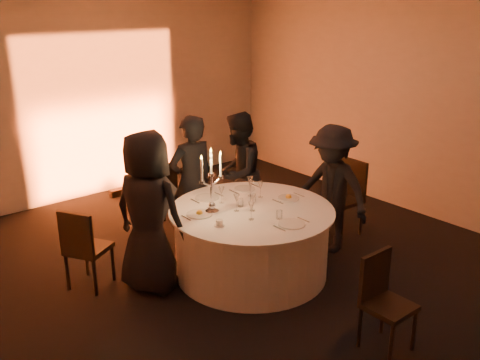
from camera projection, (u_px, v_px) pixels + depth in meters
floor at (251, 272)px, 6.04m from camera, size 7.00×7.00×0.00m
wall_back at (101, 97)px, 8.10m from camera, size 7.00×0.00×7.00m
wall_right at (417, 108)px, 7.36m from camera, size 0.00×7.00×7.00m
uplighter_fixture at (118, 192)px, 8.36m from camera, size 0.25×0.12×0.10m
banquet_table at (252, 241)px, 5.92m from camera, size 1.80×1.80×0.77m
chair_left at (84, 245)px, 5.55m from camera, size 0.54×0.54×0.90m
chair_back_left at (159, 193)px, 6.95m from camera, size 0.45×0.45×0.94m
chair_back_right at (241, 186)px, 7.32m from camera, size 0.53×0.53×0.87m
chair_right at (346, 193)px, 6.89m from camera, size 0.44×0.44×0.98m
chair_front at (383, 296)px, 4.64m from camera, size 0.39×0.39×0.88m
guest_left at (149, 213)px, 5.45m from camera, size 0.83×0.99×1.72m
guest_back_left at (192, 182)px, 6.49m from camera, size 0.62×0.43×1.64m
guest_back_right at (238, 173)px, 6.91m from camera, size 0.97×0.92×1.58m
guest_right at (331, 189)px, 6.36m from camera, size 0.70×1.07×1.56m
plate_left at (199, 213)px, 5.64m from camera, size 0.36×0.28×0.08m
plate_back_left at (207, 198)px, 6.10m from camera, size 0.35×0.27×0.01m
plate_back_right at (245, 189)px, 6.38m from camera, size 0.35×0.25×0.01m
plate_right at (289, 197)px, 6.08m from camera, size 0.36×0.24×0.08m
plate_front at (292, 224)px, 5.40m from camera, size 0.36×0.28×0.01m
coffee_cup at (219, 223)px, 5.36m from camera, size 0.11×0.11×0.07m
candelabra at (212, 190)px, 5.62m from camera, size 0.30×0.14×0.72m
wine_glass_a at (251, 207)px, 5.48m from camera, size 0.07×0.07×0.19m
wine_glass_b at (251, 185)px, 6.12m from camera, size 0.07×0.07×0.19m
wine_glass_c at (253, 199)px, 5.70m from camera, size 0.07×0.07×0.19m
wine_glass_d at (250, 181)px, 6.25m from camera, size 0.07×0.07×0.19m
wine_glass_e at (221, 191)px, 5.91m from camera, size 0.07×0.07×0.19m
wine_glass_f at (237, 199)px, 5.69m from camera, size 0.07×0.07×0.19m
wine_glass_g at (261, 186)px, 6.08m from camera, size 0.07×0.07×0.19m
tumbler_a at (240, 202)px, 5.85m from camera, size 0.07×0.07×0.09m
tumbler_b at (279, 215)px, 5.53m from camera, size 0.07×0.07×0.09m
tumbler_c at (253, 198)px, 5.97m from camera, size 0.07×0.07×0.09m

